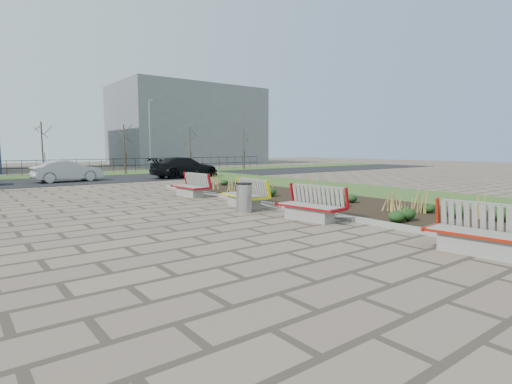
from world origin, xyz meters
TOP-DOWN VIEW (x-y plane):
  - ground at (0.00, 0.00)m, footprint 120.00×120.00m
  - planting_bed at (6.25, 5.00)m, footprint 4.50×18.00m
  - planting_curb at (3.92, 5.00)m, footprint 0.16×18.00m
  - grass_verge_near at (11.00, 5.00)m, footprint 5.00×38.00m
  - grass_verge_far at (0.00, 28.00)m, footprint 80.00×5.00m
  - road at (0.00, 22.00)m, footprint 80.00×7.00m
  - bench_a at (3.00, -2.50)m, footprint 1.12×2.18m
  - bench_b at (3.00, 2.34)m, footprint 1.15×2.19m
  - bench_c at (3.00, 5.70)m, footprint 1.11×2.18m
  - bench_d at (3.00, 9.83)m, footprint 0.98×2.13m
  - litter_bin at (2.34, 4.75)m, footprint 0.53×0.53m
  - car_silver at (0.50, 21.40)m, footprint 4.20×1.77m
  - car_black at (8.11, 20.10)m, footprint 5.12×2.21m
  - tree_c at (0.00, 26.50)m, footprint 1.40×1.40m
  - tree_d at (6.00, 26.50)m, footprint 1.40×1.40m
  - tree_e at (12.00, 26.50)m, footprint 1.40×1.40m
  - tree_f at (18.00, 26.50)m, footprint 1.40×1.40m
  - lamp_east at (8.00, 26.00)m, footprint 0.24×0.60m
  - railing_fence at (0.00, 29.50)m, footprint 44.00×0.10m
  - building_grey at (20.00, 42.00)m, footprint 18.00×12.00m

SIDE VIEW (x-z plane):
  - ground at x=0.00m, z-range 0.00..0.00m
  - road at x=0.00m, z-range 0.00..0.02m
  - grass_verge_near at x=11.00m, z-range 0.00..0.04m
  - grass_verge_far at x=0.00m, z-range 0.00..0.04m
  - planting_bed at x=6.25m, z-range 0.00..0.10m
  - planting_curb at x=3.92m, z-range 0.00..0.15m
  - litter_bin at x=2.34m, z-range 0.00..0.97m
  - bench_a at x=3.00m, z-range 0.00..1.00m
  - bench_b at x=3.00m, z-range 0.00..1.00m
  - bench_c at x=3.00m, z-range 0.00..1.00m
  - bench_d at x=3.00m, z-range 0.00..1.00m
  - railing_fence at x=0.00m, z-range 0.04..1.24m
  - car_silver at x=0.50m, z-range 0.02..1.37m
  - car_black at x=8.11m, z-range 0.02..1.49m
  - tree_c at x=0.00m, z-range 0.04..4.04m
  - tree_d at x=6.00m, z-range 0.04..4.04m
  - tree_e at x=12.00m, z-range 0.04..4.04m
  - tree_f at x=18.00m, z-range 0.04..4.04m
  - lamp_east at x=8.00m, z-range 0.04..6.04m
  - building_grey at x=20.00m, z-range 0.00..10.00m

